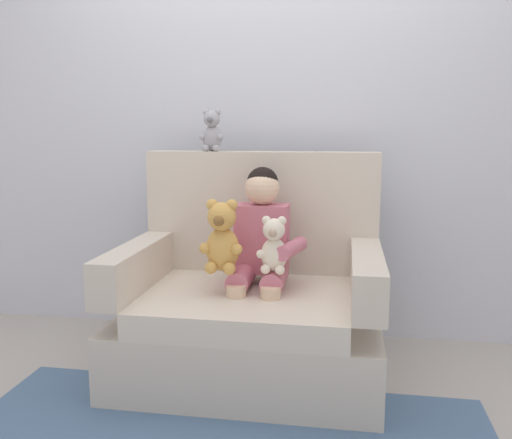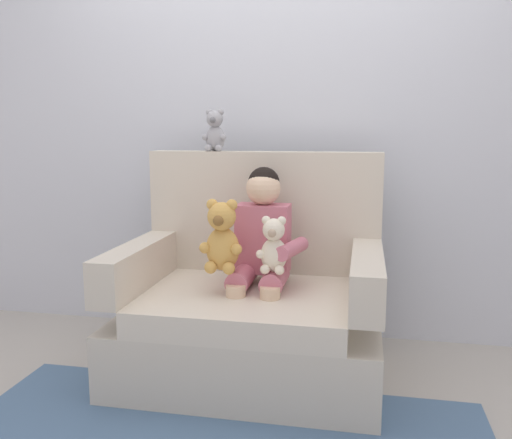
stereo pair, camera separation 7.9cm
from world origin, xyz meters
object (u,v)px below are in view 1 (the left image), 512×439
Objects in this scene: plush_honey at (222,238)px; plush_grey_on_backrest at (212,132)px; seated_child at (260,244)px; plush_cream at (274,246)px; armchair at (252,307)px.

plush_grey_on_backrest is (-0.16, 0.46, 0.48)m from plush_honey.
seated_child is 3.66× the size of plush_grey_on_backrest.
plush_honey is at bearing -77.35° from plush_grey_on_backrest.
plush_honey is at bearing -152.00° from plush_cream.
armchair reaches higher than seated_child.
plush_honey reaches higher than plush_cream.
plush_cream is (0.09, -0.14, 0.02)m from seated_child.
plush_cream is 1.17× the size of plush_grey_on_backrest.
plush_cream is (0.13, -0.12, 0.34)m from armchair.
seated_child is (0.04, 0.01, 0.32)m from armchair.
armchair is 5.50× the size of plush_grey_on_backrest.
armchair is 4.71× the size of plush_cream.
armchair is 1.50× the size of seated_child.
plush_honey is 1.50× the size of plush_grey_on_backrest.
plush_grey_on_backrest reaches higher than seated_child.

